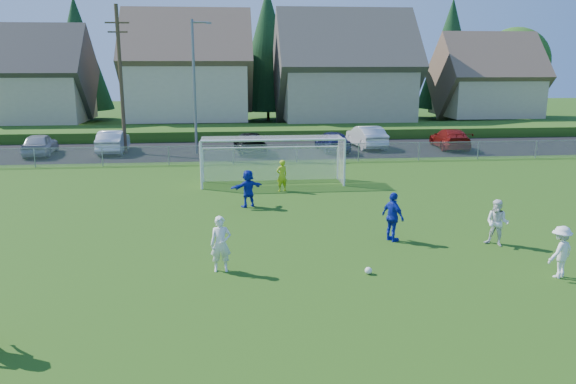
% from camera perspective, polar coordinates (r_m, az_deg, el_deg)
% --- Properties ---
extents(ground, '(160.00, 160.00, 0.00)m').
position_cam_1_polar(ground, '(14.58, 3.33, -12.62)').
color(ground, '#193D0C').
rests_on(ground, ground).
extents(asphalt_lot, '(60.00, 60.00, 0.00)m').
position_cam_1_polar(asphalt_lot, '(40.99, -2.82, 4.31)').
color(asphalt_lot, black).
rests_on(asphalt_lot, ground).
extents(grass_embankment, '(70.00, 6.00, 0.80)m').
position_cam_1_polar(grass_embankment, '(48.36, -3.33, 6.14)').
color(grass_embankment, '#1E420F').
rests_on(grass_embankment, ground).
extents(soccer_ball, '(0.22, 0.22, 0.22)m').
position_cam_1_polar(soccer_ball, '(17.41, 8.17, -7.91)').
color(soccer_ball, white).
rests_on(soccer_ball, ground).
extents(player_white_a, '(0.65, 0.44, 1.74)m').
position_cam_1_polar(player_white_a, '(17.35, -6.84, -5.28)').
color(player_white_a, white).
rests_on(player_white_a, ground).
extents(player_white_b, '(1.01, 1.00, 1.65)m').
position_cam_1_polar(player_white_b, '(20.91, 20.48, -2.95)').
color(player_white_b, white).
rests_on(player_white_b, ground).
extents(player_white_c, '(1.18, 1.01, 1.59)m').
position_cam_1_polar(player_white_c, '(18.65, 25.94, -5.49)').
color(player_white_c, white).
rests_on(player_white_c, ground).
extents(player_blue_a, '(0.86, 1.13, 1.79)m').
position_cam_1_polar(player_blue_a, '(20.41, 10.61, -2.50)').
color(player_blue_a, '#1226AD').
rests_on(player_blue_a, ground).
extents(player_blue_b, '(1.60, 1.11, 1.66)m').
position_cam_1_polar(player_blue_b, '(24.84, -4.08, 0.36)').
color(player_blue_b, '#1226AD').
rests_on(player_blue_b, ground).
extents(goalkeeper, '(0.67, 0.56, 1.57)m').
position_cam_1_polar(goalkeeper, '(27.79, -0.63, 1.68)').
color(goalkeeper, '#A9C817').
rests_on(goalkeeper, ground).
extents(car_a, '(2.18, 4.57, 1.51)m').
position_cam_1_polar(car_a, '(42.12, -23.91, 4.46)').
color(car_a, '#9A9CA1').
rests_on(car_a, ground).
extents(car_b, '(1.81, 4.83, 1.58)m').
position_cam_1_polar(car_b, '(41.54, -17.34, 4.94)').
color(car_b, silver).
rests_on(car_b, ground).
extents(car_d, '(2.41, 4.99, 1.40)m').
position_cam_1_polar(car_d, '(39.77, -3.89, 5.03)').
color(car_d, black).
rests_on(car_d, ground).
extents(car_e, '(2.16, 4.53, 1.50)m').
position_cam_1_polar(car_e, '(40.24, 4.54, 5.19)').
color(car_e, '#141A48').
rests_on(car_e, ground).
extents(car_f, '(2.20, 5.09, 1.63)m').
position_cam_1_polar(car_f, '(42.32, 7.96, 5.59)').
color(car_f, silver).
rests_on(car_f, ground).
extents(car_g, '(2.52, 5.21, 1.46)m').
position_cam_1_polar(car_g, '(43.13, 16.13, 5.22)').
color(car_g, maroon).
rests_on(car_g, ground).
extents(soccer_goal, '(7.42, 1.90, 2.50)m').
position_cam_1_polar(soccer_goal, '(29.45, -1.62, 4.00)').
color(soccer_goal, white).
rests_on(soccer_goal, ground).
extents(chainlink_fence, '(52.06, 0.06, 1.20)m').
position_cam_1_polar(chainlink_fence, '(35.47, -2.34, 3.93)').
color(chainlink_fence, gray).
rests_on(chainlink_fence, ground).
extents(streetlight, '(1.38, 0.18, 9.00)m').
position_cam_1_polar(streetlight, '(39.04, -9.43, 10.84)').
color(streetlight, slate).
rests_on(streetlight, ground).
extents(utility_pole, '(1.60, 0.26, 10.00)m').
position_cam_1_polar(utility_pole, '(40.62, -16.63, 10.99)').
color(utility_pole, '#473321').
rests_on(utility_pole, ground).
extents(houses_row, '(53.90, 11.45, 13.27)m').
position_cam_1_polar(houses_row, '(55.57, -1.70, 14.24)').
color(houses_row, tan).
rests_on(houses_row, ground).
extents(tree_row, '(65.98, 12.36, 13.80)m').
position_cam_1_polar(tree_row, '(61.76, -3.03, 13.73)').
color(tree_row, '#382616').
rests_on(tree_row, ground).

